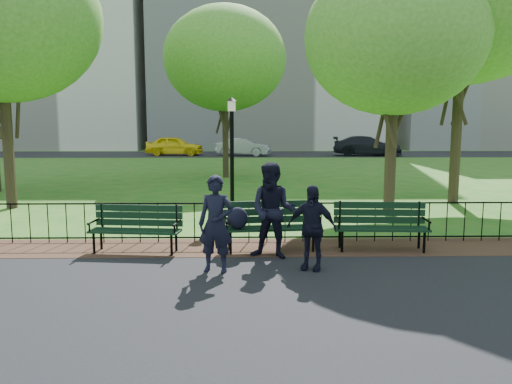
{
  "coord_description": "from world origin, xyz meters",
  "views": [
    {
      "loc": [
        -0.25,
        -8.8,
        2.6
      ],
      "look_at": [
        -0.05,
        1.5,
        1.2
      ],
      "focal_mm": 35.0,
      "sensor_mm": 36.0,
      "label": 1
    }
  ],
  "objects_px": {
    "person_left": "(216,224)",
    "person_mid": "(273,211)",
    "park_bench_main": "(258,219)",
    "park_bench_right_a": "(381,221)",
    "sedan_dark": "(367,146)",
    "person_right": "(311,227)",
    "tree_near_e": "(395,38)",
    "taxi": "(175,146)",
    "sedan_silver": "(243,147)",
    "tree_far_c": "(225,59)",
    "tree_near_w": "(0,17)",
    "lamppost": "(232,152)",
    "park_bench_left_a": "(137,223)"
  },
  "relations": [
    {
      "from": "tree_far_c",
      "to": "sedan_dark",
      "type": "relative_size",
      "value": 1.47
    },
    {
      "from": "tree_far_c",
      "to": "person_left",
      "type": "bearing_deg",
      "value": -88.23
    },
    {
      "from": "park_bench_left_a",
      "to": "tree_near_w",
      "type": "bearing_deg",
      "value": 139.21
    },
    {
      "from": "tree_far_c",
      "to": "person_mid",
      "type": "relative_size",
      "value": 4.42
    },
    {
      "from": "tree_near_e",
      "to": "person_right",
      "type": "distance_m",
      "value": 8.06
    },
    {
      "from": "person_left",
      "to": "sedan_silver",
      "type": "height_order",
      "value": "person_left"
    },
    {
      "from": "lamppost",
      "to": "park_bench_left_a",
      "type": "bearing_deg",
      "value": -115.02
    },
    {
      "from": "park_bench_main",
      "to": "person_mid",
      "type": "xyz_separation_m",
      "value": [
        0.27,
        -0.55,
        0.28
      ]
    },
    {
      "from": "park_bench_left_a",
      "to": "tree_far_c",
      "type": "xyz_separation_m",
      "value": [
        1.21,
        14.55,
        5.13
      ]
    },
    {
      "from": "park_bench_main",
      "to": "taxi",
      "type": "distance_m",
      "value": 32.73
    },
    {
      "from": "park_bench_main",
      "to": "park_bench_right_a",
      "type": "bearing_deg",
      "value": -3.84
    },
    {
      "from": "park_bench_right_a",
      "to": "taxi",
      "type": "height_order",
      "value": "taxi"
    },
    {
      "from": "park_bench_main",
      "to": "person_right",
      "type": "bearing_deg",
      "value": -61.11
    },
    {
      "from": "park_bench_main",
      "to": "sedan_silver",
      "type": "height_order",
      "value": "sedan_silver"
    },
    {
      "from": "park_bench_main",
      "to": "person_mid",
      "type": "relative_size",
      "value": 1.07
    },
    {
      "from": "person_mid",
      "to": "taxi",
      "type": "distance_m",
      "value": 33.32
    },
    {
      "from": "park_bench_main",
      "to": "sedan_dark",
      "type": "bearing_deg",
      "value": 66.93
    },
    {
      "from": "tree_near_w",
      "to": "person_right",
      "type": "height_order",
      "value": "tree_near_w"
    },
    {
      "from": "park_bench_left_a",
      "to": "taxi",
      "type": "bearing_deg",
      "value": 103.21
    },
    {
      "from": "tree_far_c",
      "to": "taxi",
      "type": "relative_size",
      "value": 1.73
    },
    {
      "from": "person_left",
      "to": "person_mid",
      "type": "xyz_separation_m",
      "value": [
        1.05,
        0.89,
        0.08
      ]
    },
    {
      "from": "person_left",
      "to": "person_mid",
      "type": "bearing_deg",
      "value": 52.93
    },
    {
      "from": "park_bench_right_a",
      "to": "tree_far_c",
      "type": "xyz_separation_m",
      "value": [
        -3.81,
        14.48,
        5.11
      ]
    },
    {
      "from": "person_mid",
      "to": "person_right",
      "type": "bearing_deg",
      "value": -33.42
    },
    {
      "from": "lamppost",
      "to": "tree_near_w",
      "type": "xyz_separation_m",
      "value": [
        -6.95,
        1.59,
        3.94
      ]
    },
    {
      "from": "taxi",
      "to": "lamppost",
      "type": "bearing_deg",
      "value": -163.06
    },
    {
      "from": "park_bench_main",
      "to": "tree_far_c",
      "type": "relative_size",
      "value": 0.24
    },
    {
      "from": "person_right",
      "to": "lamppost",
      "type": "bearing_deg",
      "value": 128.89
    },
    {
      "from": "tree_near_e",
      "to": "person_right",
      "type": "bearing_deg",
      "value": -117.32
    },
    {
      "from": "tree_near_e",
      "to": "taxi",
      "type": "bearing_deg",
      "value": 110.67
    },
    {
      "from": "park_bench_right_a",
      "to": "lamppost",
      "type": "height_order",
      "value": "lamppost"
    },
    {
      "from": "park_bench_main",
      "to": "person_left",
      "type": "bearing_deg",
      "value": -124.23
    },
    {
      "from": "park_bench_main",
      "to": "person_left",
      "type": "height_order",
      "value": "person_left"
    },
    {
      "from": "tree_near_w",
      "to": "sedan_silver",
      "type": "bearing_deg",
      "value": 74.67
    },
    {
      "from": "park_bench_main",
      "to": "person_right",
      "type": "height_order",
      "value": "person_right"
    },
    {
      "from": "tree_near_w",
      "to": "sedan_silver",
      "type": "xyz_separation_m",
      "value": [
        7.09,
        25.87,
        -5.02
      ]
    },
    {
      "from": "tree_far_c",
      "to": "person_right",
      "type": "distance_m",
      "value": 16.79
    },
    {
      "from": "park_bench_right_a",
      "to": "sedan_dark",
      "type": "bearing_deg",
      "value": 80.48
    },
    {
      "from": "park_bench_right_a",
      "to": "lamppost",
      "type": "bearing_deg",
      "value": 133.05
    },
    {
      "from": "park_bench_right_a",
      "to": "person_left",
      "type": "height_order",
      "value": "person_left"
    },
    {
      "from": "person_mid",
      "to": "taxi",
      "type": "relative_size",
      "value": 0.39
    },
    {
      "from": "person_left",
      "to": "sedan_silver",
      "type": "xyz_separation_m",
      "value": [
        0.28,
        32.84,
        -0.13
      ]
    },
    {
      "from": "taxi",
      "to": "park_bench_right_a",
      "type": "bearing_deg",
      "value": -158.98
    },
    {
      "from": "person_mid",
      "to": "sedan_dark",
      "type": "xyz_separation_m",
      "value": [
        9.51,
        31.88,
        -0.12
      ]
    },
    {
      "from": "park_bench_right_a",
      "to": "person_right",
      "type": "height_order",
      "value": "person_right"
    },
    {
      "from": "sedan_silver",
      "to": "lamppost",
      "type": "bearing_deg",
      "value": -166.51
    },
    {
      "from": "tree_near_e",
      "to": "park_bench_left_a",
      "type": "bearing_deg",
      "value": -144.14
    },
    {
      "from": "sedan_dark",
      "to": "person_left",
      "type": "bearing_deg",
      "value": 170.77
    },
    {
      "from": "tree_near_w",
      "to": "person_right",
      "type": "distance_m",
      "value": 12.02
    },
    {
      "from": "tree_far_c",
      "to": "sedan_silver",
      "type": "relative_size",
      "value": 1.86
    }
  ]
}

